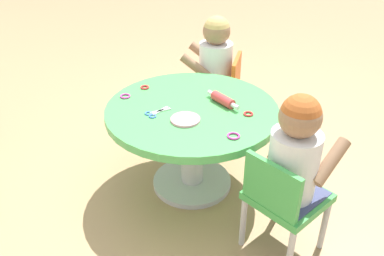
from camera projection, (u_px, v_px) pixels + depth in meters
ground_plane at (192, 183)px, 2.33m from camera, size 10.00×10.00×0.00m
craft_table at (192, 127)px, 2.13m from camera, size 0.89×0.89×0.49m
child_chair_left at (283, 199)px, 1.75m from camera, size 0.40×0.40×0.54m
seated_child_left at (296, 152)px, 1.66m from camera, size 0.39×0.43×0.51m
child_chair_right at (220, 90)px, 2.68m from camera, size 0.41×0.41×0.54m
seated_child_right at (215, 57)px, 2.57m from camera, size 0.40×0.43×0.51m
rolling_pin at (223, 100)px, 2.09m from camera, size 0.22×0.11×0.05m
craft_scissors at (155, 113)px, 2.01m from camera, size 0.10×0.14×0.01m
playdough_blob_0 at (185, 120)px, 1.95m from camera, size 0.14×0.14×0.01m
cookie_cutter_0 at (234, 136)px, 1.83m from camera, size 0.06×0.06×0.01m
cookie_cutter_1 at (125, 96)px, 2.17m from camera, size 0.06×0.06×0.01m
cookie_cutter_2 at (145, 87)px, 2.26m from camera, size 0.05×0.05×0.01m
cookie_cutter_3 at (248, 114)px, 2.00m from camera, size 0.05×0.05×0.01m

